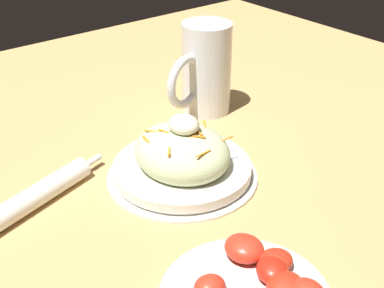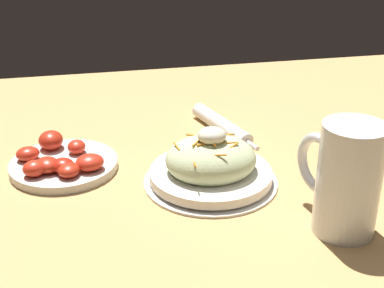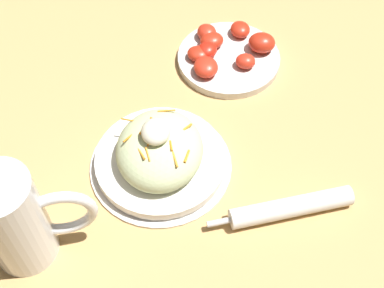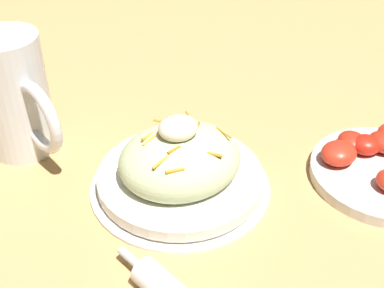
{
  "view_description": "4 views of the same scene",
  "coord_description": "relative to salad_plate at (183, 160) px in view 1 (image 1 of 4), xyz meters",
  "views": [
    {
      "loc": [
        -0.53,
        0.47,
        0.45
      ],
      "look_at": [
        -0.03,
        0.07,
        0.08
      ],
      "focal_mm": 49.27,
      "sensor_mm": 36.0,
      "label": 1
    },
    {
      "loc": [
        -0.2,
        -0.74,
        0.46
      ],
      "look_at": [
        -0.03,
        0.09,
        0.06
      ],
      "focal_mm": 51.73,
      "sensor_mm": 36.0,
      "label": 2
    },
    {
      "loc": [
        0.47,
        0.14,
        0.7
      ],
      "look_at": [
        0.02,
        0.11,
        0.09
      ],
      "focal_mm": 48.92,
      "sensor_mm": 36.0,
      "label": 3
    },
    {
      "loc": [
        0.22,
        0.53,
        0.45
      ],
      "look_at": [
        -0.01,
        0.07,
        0.07
      ],
      "focal_mm": 49.52,
      "sensor_mm": 36.0,
      "label": 4
    }
  ],
  "objects": [
    {
      "name": "salad_plate",
      "position": [
        0.0,
        0.0,
        0.0
      ],
      "size": [
        0.23,
        0.23,
        0.1
      ],
      "color": "white",
      "rests_on": "ground_plane"
    },
    {
      "name": "beer_mug",
      "position": [
        0.16,
        -0.17,
        0.04
      ],
      "size": [
        0.09,
        0.16,
        0.17
      ],
      "color": "white",
      "rests_on": "ground_plane"
    },
    {
      "name": "ground_plane",
      "position": [
        0.0,
        -0.06,
        -0.03
      ],
      "size": [
        1.43,
        1.43,
        0.0
      ],
      "primitive_type": "plane",
      "color": "tan"
    },
    {
      "name": "napkin_roll",
      "position": [
        0.07,
        0.2,
        -0.02
      ],
      "size": [
        0.08,
        0.22,
        0.03
      ],
      "color": "white",
      "rests_on": "ground_plane"
    }
  ]
}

